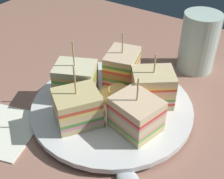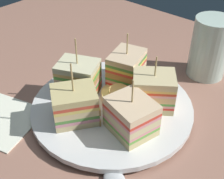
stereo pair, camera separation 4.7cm
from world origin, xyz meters
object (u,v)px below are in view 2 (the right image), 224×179
(sandwich_wedge_0, at_px, (131,116))
(chip_pile, at_px, (116,93))
(sandwich_wedge_4, at_px, (75,105))
(drinking_glass, at_px, (209,52))
(sandwich_wedge_2, at_px, (126,69))
(sandwich_wedge_3, at_px, (79,78))
(sandwich_wedge_1, at_px, (153,91))
(plate, at_px, (112,107))

(sandwich_wedge_0, bearing_deg, chip_pile, -17.82)
(sandwich_wedge_0, distance_m, sandwich_wedge_4, 0.09)
(drinking_glass, bearing_deg, sandwich_wedge_4, -107.32)
(sandwich_wedge_2, bearing_deg, drinking_glass, 135.08)
(sandwich_wedge_0, xyz_separation_m, sandwich_wedge_3, (-0.12, 0.01, 0.00))
(sandwich_wedge_3, bearing_deg, sandwich_wedge_4, -73.32)
(sandwich_wedge_0, distance_m, sandwich_wedge_2, 0.12)
(sandwich_wedge_3, relative_size, sandwich_wedge_4, 1.03)
(sandwich_wedge_1, height_order, sandwich_wedge_2, sandwich_wedge_2)
(sandwich_wedge_4, bearing_deg, sandwich_wedge_0, -30.75)
(sandwich_wedge_2, distance_m, sandwich_wedge_3, 0.09)
(sandwich_wedge_1, height_order, sandwich_wedge_4, sandwich_wedge_4)
(drinking_glass, bearing_deg, chip_pile, -109.01)
(sandwich_wedge_2, xyz_separation_m, chip_pile, (0.02, -0.05, -0.02))
(sandwich_wedge_3, distance_m, drinking_glass, 0.25)
(sandwich_wedge_4, xyz_separation_m, chip_pile, (0.02, 0.07, -0.01))
(plate, height_order, sandwich_wedge_0, sandwich_wedge_0)
(sandwich_wedge_1, relative_size, sandwich_wedge_2, 0.93)
(sandwich_wedge_2, bearing_deg, chip_pile, 4.48)
(plate, height_order, sandwich_wedge_3, sandwich_wedge_3)
(sandwich_wedge_0, height_order, sandwich_wedge_2, sandwich_wedge_2)
(sandwich_wedge_1, distance_m, drinking_glass, 0.17)
(sandwich_wedge_3, bearing_deg, sandwich_wedge_1, 0.50)
(sandwich_wedge_0, bearing_deg, sandwich_wedge_3, 7.51)
(sandwich_wedge_0, relative_size, sandwich_wedge_4, 0.91)
(plate, relative_size, sandwich_wedge_3, 2.58)
(sandwich_wedge_0, height_order, drinking_glass, drinking_glass)
(sandwich_wedge_3, height_order, drinking_glass, sandwich_wedge_3)
(sandwich_wedge_0, xyz_separation_m, sandwich_wedge_1, (-0.01, 0.07, 0.00))
(sandwich_wedge_0, height_order, sandwich_wedge_4, sandwich_wedge_4)
(sandwich_wedge_4, bearing_deg, drinking_glass, 18.00)
(sandwich_wedge_4, bearing_deg, sandwich_wedge_1, 1.10)
(sandwich_wedge_4, bearing_deg, sandwich_wedge_3, 76.51)
(plate, relative_size, sandwich_wedge_4, 2.66)
(chip_pile, bearing_deg, sandwich_wedge_4, -102.80)
(chip_pile, distance_m, drinking_glass, 0.21)
(plate, height_order, sandwich_wedge_2, sandwich_wedge_2)
(drinking_glass, bearing_deg, sandwich_wedge_3, -120.27)
(sandwich_wedge_1, bearing_deg, sandwich_wedge_3, -11.97)
(plate, bearing_deg, sandwich_wedge_2, 108.28)
(chip_pile, bearing_deg, sandwich_wedge_1, 28.26)
(plate, bearing_deg, drinking_glass, 72.91)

